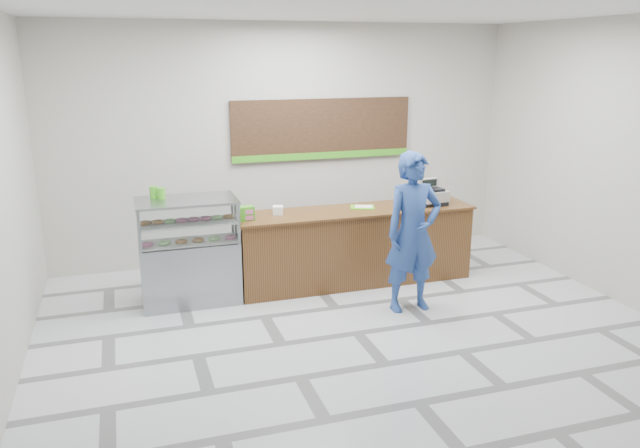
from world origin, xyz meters
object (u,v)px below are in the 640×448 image
object	(u,v)px
sales_counter	(355,246)
cash_register	(431,195)
display_case	(189,250)
serving_tray	(362,207)
customer	(413,233)

from	to	relation	value
sales_counter	cash_register	world-z (taller)	cash_register
sales_counter	display_case	xyz separation A→B (m)	(-2.22, -0.00, 0.16)
serving_tray	customer	world-z (taller)	customer
cash_register	customer	distance (m)	1.32
display_case	customer	distance (m)	2.79
cash_register	customer	size ratio (longest dim) A/B	0.22
sales_counter	display_case	distance (m)	2.23
sales_counter	customer	distance (m)	1.22
serving_tray	cash_register	bearing A→B (deg)	13.75
serving_tray	sales_counter	bearing A→B (deg)	-136.36
display_case	customer	world-z (taller)	customer
sales_counter	cash_register	xyz separation A→B (m)	(1.11, -0.02, 0.64)
serving_tray	customer	size ratio (longest dim) A/B	0.19
display_case	serving_tray	xyz separation A→B (m)	(2.35, 0.06, 0.36)
display_case	serving_tray	distance (m)	2.38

